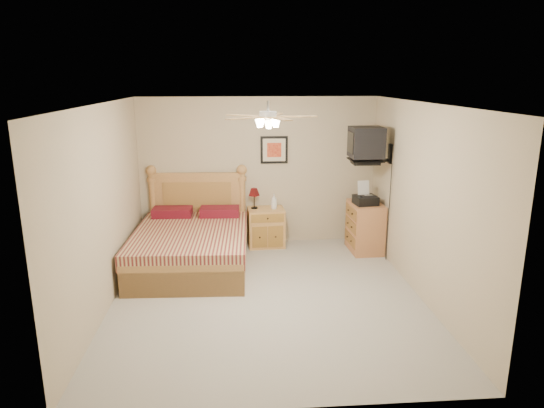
% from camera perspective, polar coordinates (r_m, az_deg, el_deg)
% --- Properties ---
extents(floor, '(4.50, 4.50, 0.00)m').
position_cam_1_polar(floor, '(6.51, -0.55, -10.81)').
color(floor, gray).
rests_on(floor, ground).
extents(ceiling, '(4.00, 4.50, 0.04)m').
position_cam_1_polar(ceiling, '(5.88, -0.61, 11.74)').
color(ceiling, white).
rests_on(ceiling, ground).
extents(wall_back, '(4.00, 0.04, 2.50)m').
position_cam_1_polar(wall_back, '(8.27, -1.63, 3.85)').
color(wall_back, tan).
rests_on(wall_back, ground).
extents(wall_front, '(4.00, 0.04, 2.50)m').
position_cam_1_polar(wall_front, '(3.95, 1.65, -8.42)').
color(wall_front, tan).
rests_on(wall_front, ground).
extents(wall_left, '(0.04, 4.50, 2.50)m').
position_cam_1_polar(wall_left, '(6.27, -19.13, -0.46)').
color(wall_left, tan).
rests_on(wall_left, ground).
extents(wall_right, '(0.04, 4.50, 2.50)m').
position_cam_1_polar(wall_right, '(6.52, 17.25, 0.24)').
color(wall_right, tan).
rests_on(wall_right, ground).
extents(bed, '(1.71, 2.21, 1.39)m').
position_cam_1_polar(bed, '(7.32, -9.60, -2.25)').
color(bed, '#9F7645').
rests_on(bed, ground).
extents(nightstand, '(0.63, 0.48, 0.66)m').
position_cam_1_polar(nightstand, '(8.26, -0.70, -2.75)').
color(nightstand, tan).
rests_on(nightstand, ground).
extents(table_lamp, '(0.21, 0.21, 0.35)m').
position_cam_1_polar(table_lamp, '(8.16, -2.11, 0.68)').
color(table_lamp, '#4F0D0E').
rests_on(table_lamp, nightstand).
extents(lotion_bottle, '(0.11, 0.11, 0.26)m').
position_cam_1_polar(lotion_bottle, '(8.13, 0.23, 0.31)').
color(lotion_bottle, silver).
rests_on(lotion_bottle, nightstand).
extents(framed_picture, '(0.46, 0.04, 0.46)m').
position_cam_1_polar(framed_picture, '(8.21, 0.25, 6.39)').
color(framed_picture, black).
rests_on(framed_picture, wall_back).
extents(dresser, '(0.51, 0.71, 0.82)m').
position_cam_1_polar(dresser, '(8.15, 10.88, -2.67)').
color(dresser, '#AA6941').
rests_on(dresser, ground).
extents(fax_machine, '(0.39, 0.41, 0.37)m').
position_cam_1_polar(fax_machine, '(7.91, 10.98, 1.25)').
color(fax_machine, black).
rests_on(fax_machine, dresser).
extents(magazine_lower, '(0.20, 0.25, 0.02)m').
position_cam_1_polar(magazine_lower, '(8.23, 10.38, 0.57)').
color(magazine_lower, '#BBAC96').
rests_on(magazine_lower, dresser).
extents(magazine_upper, '(0.25, 0.30, 0.02)m').
position_cam_1_polar(magazine_upper, '(8.23, 10.49, 0.72)').
color(magazine_upper, tan).
rests_on(magazine_upper, magazine_lower).
extents(wall_tv, '(0.56, 0.46, 0.58)m').
position_cam_1_polar(wall_tv, '(7.58, 12.12, 6.83)').
color(wall_tv, black).
rests_on(wall_tv, wall_right).
extents(ceiling_fan, '(1.14, 1.14, 0.28)m').
position_cam_1_polar(ceiling_fan, '(5.69, -0.47, 10.24)').
color(ceiling_fan, silver).
rests_on(ceiling_fan, ceiling).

